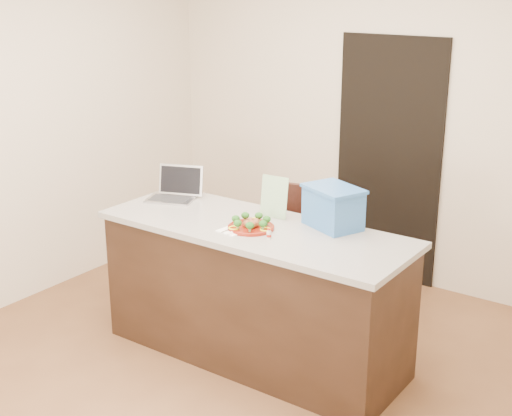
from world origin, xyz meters
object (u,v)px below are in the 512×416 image
Objects in this scene: island at (255,292)px; laptop at (176,190)px; chair at (306,247)px; yogurt_bottle at (269,235)px; plate at (251,227)px; napkin at (233,231)px; blue_box at (333,207)px.

island is 0.97m from laptop.
yogurt_bottle is at bearing -88.66° from chair.
laptop reaches higher than plate.
plate is 1.93× the size of napkin.
yogurt_bottle is at bearing -37.26° from laptop.
yogurt_bottle is 0.06× the size of chair.
blue_box is 0.74m from chair.
blue_box is at bearing 39.35° from plate.
plate is 0.84m from laptop.
napkin is at bearing -110.78° from island.
napkin is 0.26m from yogurt_bottle.
island is at bearing 69.22° from napkin.
plate is at bearing 157.44° from yogurt_bottle.
laptop is at bearing -151.58° from blue_box.
blue_box is (0.47, 0.43, 0.13)m from napkin.
napkin is at bearing -107.30° from chair.
laptop is at bearing -161.78° from chair.
plate is 0.12m from napkin.
plate is 4.57× the size of yogurt_bottle.
yogurt_bottle is (0.19, -0.08, 0.01)m from plate.
yogurt_bottle is at bearing -22.56° from plate.
laptop is at bearing 163.85° from yogurt_bottle.
yogurt_bottle is 1.05m from laptop.
chair reaches higher than napkin.
plate is at bearing -102.15° from chair.
yogurt_bottle is 0.17× the size of laptop.
chair is at bearing 10.62° from laptop.
plate is at bearing 55.12° from napkin.
yogurt_bottle reaches higher than napkin.
blue_box is at bearing -15.63° from laptop.
yogurt_bottle is 0.15× the size of blue_box.
blue_box is (0.41, 0.27, 0.59)m from island.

